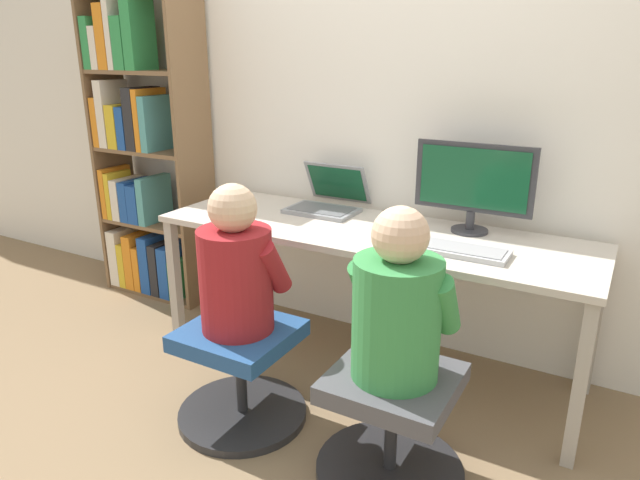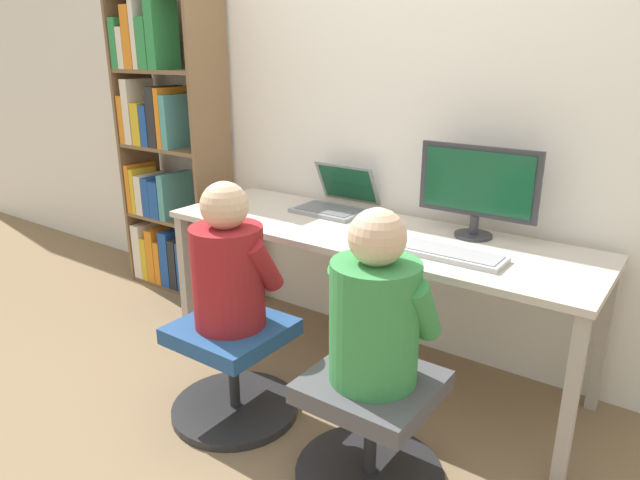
{
  "view_description": "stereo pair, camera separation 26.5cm",
  "coord_description": "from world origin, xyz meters",
  "px_view_note": "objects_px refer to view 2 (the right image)",
  "views": [
    {
      "loc": [
        1.07,
        -2.04,
        1.54
      ],
      "look_at": [
        -0.17,
        0.15,
        0.7
      ],
      "focal_mm": 32.0,
      "sensor_mm": 36.0,
      "label": 1
    },
    {
      "loc": [
        1.29,
        -1.89,
        1.54
      ],
      "look_at": [
        -0.17,
        0.15,
        0.7
      ],
      "focal_mm": 32.0,
      "sensor_mm": 36.0,
      "label": 2
    }
  ],
  "objects_px": {
    "person_at_laptop": "(228,265)",
    "laptop": "(335,201)",
    "person_at_monitor": "(375,309)",
    "bookshelf": "(164,159)",
    "desktop_monitor": "(477,188)",
    "office_chair_left": "(371,428)",
    "office_chair_right": "(233,367)",
    "keyboard": "(450,254)"
  },
  "relations": [
    {
      "from": "laptop",
      "to": "keyboard",
      "type": "bearing_deg",
      "value": -21.8
    },
    {
      "from": "laptop",
      "to": "bookshelf",
      "type": "height_order",
      "value": "bookshelf"
    },
    {
      "from": "office_chair_right",
      "to": "person_at_laptop",
      "type": "xyz_separation_m",
      "value": [
        0.0,
        0.0,
        0.48
      ]
    },
    {
      "from": "desktop_monitor",
      "to": "bookshelf",
      "type": "distance_m",
      "value": 2.09
    },
    {
      "from": "desktop_monitor",
      "to": "person_at_laptop",
      "type": "relative_size",
      "value": 0.88
    },
    {
      "from": "office_chair_left",
      "to": "office_chair_right",
      "type": "bearing_deg",
      "value": 178.89
    },
    {
      "from": "laptop",
      "to": "person_at_laptop",
      "type": "bearing_deg",
      "value": -86.22
    },
    {
      "from": "office_chair_right",
      "to": "keyboard",
      "type": "bearing_deg",
      "value": 37.07
    },
    {
      "from": "desktop_monitor",
      "to": "keyboard",
      "type": "relative_size",
      "value": 1.21
    },
    {
      "from": "desktop_monitor",
      "to": "laptop",
      "type": "xyz_separation_m",
      "value": [
        -0.76,
        0.01,
        -0.18
      ]
    },
    {
      "from": "keyboard",
      "to": "bookshelf",
      "type": "bearing_deg",
      "value": 172.29
    },
    {
      "from": "office_chair_right",
      "to": "laptop",
      "type": "bearing_deg",
      "value": 93.76
    },
    {
      "from": "laptop",
      "to": "office_chair_right",
      "type": "height_order",
      "value": "laptop"
    },
    {
      "from": "keyboard",
      "to": "office_chair_left",
      "type": "distance_m",
      "value": 0.77
    },
    {
      "from": "office_chair_right",
      "to": "person_at_laptop",
      "type": "relative_size",
      "value": 0.91
    },
    {
      "from": "office_chair_right",
      "to": "bookshelf",
      "type": "height_order",
      "value": "bookshelf"
    },
    {
      "from": "desktop_monitor",
      "to": "person_at_monitor",
      "type": "distance_m",
      "value": 0.91
    },
    {
      "from": "laptop",
      "to": "person_at_monitor",
      "type": "height_order",
      "value": "person_at_monitor"
    },
    {
      "from": "desktop_monitor",
      "to": "bookshelf",
      "type": "height_order",
      "value": "bookshelf"
    },
    {
      "from": "laptop",
      "to": "person_at_monitor",
      "type": "bearing_deg",
      "value": -48.99
    },
    {
      "from": "laptop",
      "to": "office_chair_right",
      "type": "distance_m",
      "value": 1.03
    },
    {
      "from": "keyboard",
      "to": "office_chair_left",
      "type": "height_order",
      "value": "keyboard"
    },
    {
      "from": "person_at_laptop",
      "to": "bookshelf",
      "type": "height_order",
      "value": "bookshelf"
    },
    {
      "from": "desktop_monitor",
      "to": "office_chair_left",
      "type": "height_order",
      "value": "desktop_monitor"
    },
    {
      "from": "laptop",
      "to": "keyboard",
      "type": "height_order",
      "value": "laptop"
    },
    {
      "from": "person_at_monitor",
      "to": "bookshelf",
      "type": "xyz_separation_m",
      "value": [
        -2.08,
        0.85,
        0.16
      ]
    },
    {
      "from": "office_chair_left",
      "to": "bookshelf",
      "type": "relative_size",
      "value": 0.3
    },
    {
      "from": "laptop",
      "to": "office_chair_left",
      "type": "distance_m",
      "value": 1.29
    },
    {
      "from": "desktop_monitor",
      "to": "office_chair_left",
      "type": "relative_size",
      "value": 0.97
    },
    {
      "from": "desktop_monitor",
      "to": "laptop",
      "type": "relative_size",
      "value": 1.51
    },
    {
      "from": "person_at_laptop",
      "to": "laptop",
      "type": "bearing_deg",
      "value": 93.78
    },
    {
      "from": "office_chair_left",
      "to": "office_chair_right",
      "type": "distance_m",
      "value": 0.7
    },
    {
      "from": "laptop",
      "to": "office_chair_right",
      "type": "bearing_deg",
      "value": -86.24
    },
    {
      "from": "laptop",
      "to": "person_at_laptop",
      "type": "height_order",
      "value": "person_at_laptop"
    },
    {
      "from": "desktop_monitor",
      "to": "person_at_laptop",
      "type": "xyz_separation_m",
      "value": [
        -0.71,
        -0.86,
        -0.26
      ]
    },
    {
      "from": "desktop_monitor",
      "to": "bookshelf",
      "type": "bearing_deg",
      "value": -179.35
    },
    {
      "from": "office_chair_left",
      "to": "person_at_laptop",
      "type": "height_order",
      "value": "person_at_laptop"
    },
    {
      "from": "desktop_monitor",
      "to": "person_at_laptop",
      "type": "distance_m",
      "value": 1.14
    },
    {
      "from": "person_at_monitor",
      "to": "person_at_laptop",
      "type": "bearing_deg",
      "value": 178.9
    },
    {
      "from": "office_chair_right",
      "to": "person_at_laptop",
      "type": "distance_m",
      "value": 0.48
    },
    {
      "from": "office_chair_left",
      "to": "desktop_monitor",
      "type": "bearing_deg",
      "value": 89.81
    },
    {
      "from": "person_at_laptop",
      "to": "keyboard",
      "type": "bearing_deg",
      "value": 36.86
    }
  ]
}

